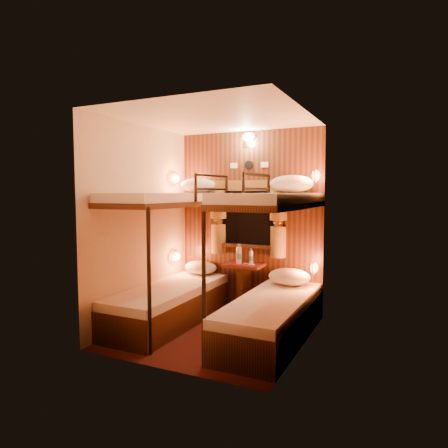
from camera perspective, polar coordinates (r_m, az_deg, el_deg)
The scene contains 22 objects.
floor at distance 4.70m, azimuth -1.27°, elevation -15.19°, with size 2.10×2.10×0.00m, color black.
ceiling at distance 4.50m, azimuth -1.32°, elevation 14.93°, with size 2.10×2.10×0.00m, color silver.
wall_back at distance 5.40m, azimuth 3.68°, elevation 0.41°, with size 2.40×2.40×0.00m, color #C6B293.
wall_front at distance 3.54m, azimuth -8.90°, elevation -1.81°, with size 2.40×2.40×0.00m, color #C6B293.
wall_left at distance 4.97m, azimuth -11.67°, elevation -0.03°, with size 2.40×2.40×0.00m, color #C6B293.
wall_right at distance 4.10m, azimuth 11.31°, elevation -0.98°, with size 2.40×2.40×0.00m, color #C6B293.
back_panel at distance 5.39m, azimuth 3.62°, elevation 0.40°, with size 2.00×0.03×2.40m, color black.
bunk_left at distance 4.92m, azimuth -7.75°, elevation -7.59°, with size 0.72×1.90×1.82m.
bunk_right at distance 4.37m, azimuth 6.86°, elevation -9.13°, with size 0.72×1.90×1.82m.
window at distance 5.36m, azimuth 3.50°, elevation 0.17°, with size 1.00×0.12×0.79m.
curtains at distance 5.32m, azimuth 3.37°, elevation 1.04°, with size 1.10×0.22×1.00m.
back_fixtures at distance 5.38m, azimuth 3.54°, elevation 11.55°, with size 0.54×0.09×0.48m.
reading_lamps at distance 5.08m, azimuth 2.23°, elevation 0.60°, with size 2.00×0.20×1.25m.
table at distance 5.33m, azimuth 2.84°, elevation -8.18°, with size 0.50×0.34×0.66m.
bottle_left at distance 5.27m, azimuth 2.14°, elevation -4.48°, with size 0.08×0.08×0.26m.
bottle_right at distance 5.23m, azimuth 3.88°, elevation -4.82°, with size 0.06×0.06×0.21m.
sachet_a at distance 5.21m, azimuth 3.97°, elevation -5.81°, with size 0.08×0.06×0.01m, color silver.
sachet_b at distance 5.28m, azimuth 3.23°, elevation -5.67°, with size 0.07×0.05×0.01m, color silver.
pillow_lower_left at distance 5.58m, azimuth -3.35°, elevation -6.20°, with size 0.47×0.33×0.18m, color silver.
pillow_lower_right at distance 4.99m, azimuth 9.31°, elevation -7.43°, with size 0.52×0.37×0.20m, color silver.
pillow_upper_left at distance 5.43m, azimuth -3.74°, elevation 5.54°, with size 0.49×0.35×0.19m, color silver.
pillow_upper_right at distance 4.92m, azimuth 9.62°, elevation 5.69°, with size 0.54×0.38×0.21m, color silver.
Camera 1 is at (1.98, -3.96, 1.59)m, focal length 32.00 mm.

